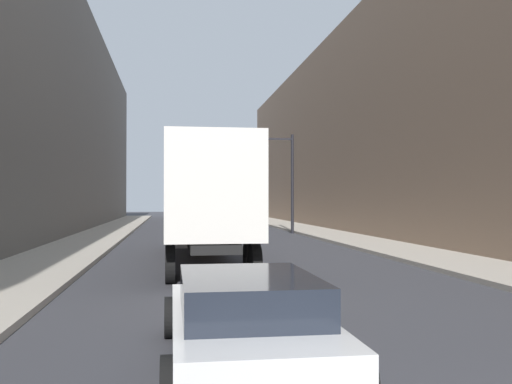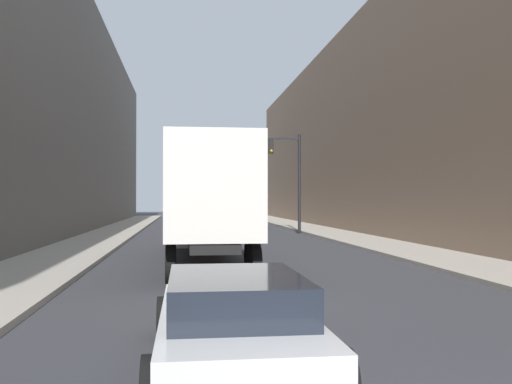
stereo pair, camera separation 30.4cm
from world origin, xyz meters
name	(u,v)px [view 2 (the right image)]	position (x,y,z in m)	size (l,w,h in m)	color
sidewalk_right	(338,235)	(6.74, 30.00, 0.07)	(3.11, 80.00, 0.15)	#B2A899
sidewalk_left	(105,237)	(-6.74, 30.00, 0.07)	(3.11, 80.00, 0.15)	#B2A899
building_right	(411,122)	(11.29, 30.00, 6.90)	(6.00, 80.00, 13.80)	#846B56
building_left	(22,99)	(-11.29, 30.00, 7.74)	(6.00, 80.00, 15.48)	#66605B
semi_truck	(205,197)	(-1.57, 17.79, 2.25)	(2.52, 14.24, 3.91)	silver
sedan_car	(234,321)	(-1.69, 4.42, 0.59)	(2.13, 4.70, 1.21)	silver
traffic_signal_gantry	(280,165)	(3.76, 32.98, 4.36)	(5.62, 0.35, 6.37)	black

